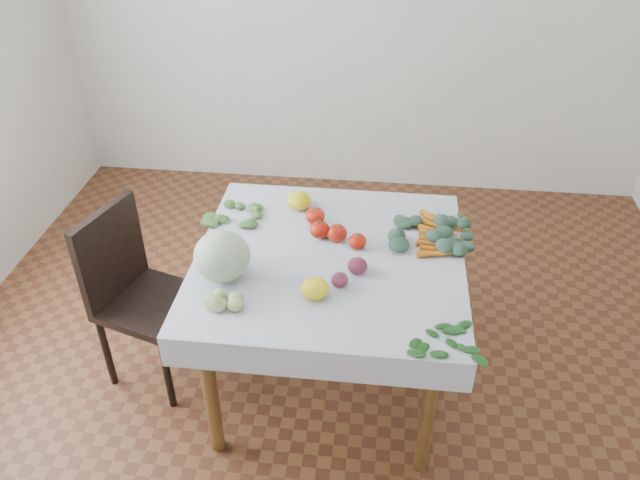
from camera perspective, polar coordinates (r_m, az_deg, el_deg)
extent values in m
plane|color=brown|center=(3.14, 0.76, -12.67)|extent=(4.00, 4.00, 0.00)
cube|color=brown|center=(2.64, 0.88, -1.93)|extent=(1.00, 1.00, 0.04)
cylinder|color=brown|center=(2.65, -9.98, -13.47)|extent=(0.06, 0.06, 0.71)
cylinder|color=brown|center=(2.58, 9.86, -15.16)|extent=(0.06, 0.06, 0.71)
cylinder|color=brown|center=(3.28, -6.06, -2.07)|extent=(0.06, 0.06, 0.71)
cylinder|color=brown|center=(3.22, 9.45, -3.13)|extent=(0.06, 0.06, 0.71)
cube|color=white|center=(2.63, 0.88, -1.53)|extent=(1.12, 1.12, 0.01)
cube|color=black|center=(2.99, -15.15, -5.64)|extent=(0.50, 0.50, 0.04)
cube|color=black|center=(2.96, -18.63, -1.10)|extent=(0.16, 0.39, 0.44)
cylinder|color=black|center=(3.14, -18.91, -9.66)|extent=(0.03, 0.03, 0.41)
cylinder|color=black|center=(2.97, -13.79, -11.81)|extent=(0.03, 0.03, 0.41)
cylinder|color=black|center=(3.32, -15.19, -6.02)|extent=(0.03, 0.03, 0.41)
cylinder|color=black|center=(3.15, -10.19, -7.80)|extent=(0.03, 0.03, 0.41)
ellipsoid|color=#B3C8A7|center=(2.49, -8.94, -1.47)|extent=(0.29, 0.29, 0.20)
ellipsoid|color=#B01A0B|center=(2.70, 1.59, 0.63)|extent=(0.11, 0.11, 0.08)
ellipsoid|color=#B01A0B|center=(2.82, -0.42, 2.23)|extent=(0.10, 0.10, 0.08)
ellipsoid|color=#B01A0B|center=(2.73, -0.04, 0.97)|extent=(0.11, 0.11, 0.08)
ellipsoid|color=#B01A0B|center=(2.66, 3.46, -0.12)|extent=(0.10, 0.10, 0.07)
ellipsoid|color=yellow|center=(2.93, -1.91, 3.65)|extent=(0.15, 0.15, 0.08)
ellipsoid|color=yellow|center=(2.40, -0.45, -4.45)|extent=(0.13, 0.13, 0.08)
ellipsoid|color=#561836|center=(2.52, 3.45, -2.38)|extent=(0.09, 0.09, 0.07)
ellipsoid|color=#561836|center=(2.46, 1.81, -3.65)|extent=(0.07, 0.07, 0.06)
ellipsoid|color=#AECE77|center=(2.39, -9.01, -5.51)|extent=(0.05, 0.05, 0.05)
ellipsoid|color=#AECE77|center=(2.41, -9.46, -5.27)|extent=(0.05, 0.05, 0.05)
ellipsoid|color=#AECE77|center=(2.38, -9.43, -5.79)|extent=(0.05, 0.05, 0.05)
ellipsoid|color=#AECE77|center=(2.41, -8.46, -5.24)|extent=(0.05, 0.05, 0.05)
ellipsoid|color=#AECE77|center=(2.41, -10.38, -5.36)|extent=(0.05, 0.05, 0.05)
ellipsoid|color=#AECE77|center=(2.37, -8.38, -6.00)|extent=(0.05, 0.05, 0.05)
ellipsoid|color=#AECE77|center=(2.44, -9.10, -4.72)|extent=(0.05, 0.05, 0.05)
cone|color=orange|center=(2.89, 11.06, 1.87)|extent=(0.20, 0.14, 0.03)
cone|color=orange|center=(2.86, 11.09, 1.51)|extent=(0.20, 0.12, 0.03)
cone|color=orange|center=(2.83, 11.12, 1.13)|extent=(0.21, 0.11, 0.03)
cone|color=orange|center=(2.80, 11.15, 0.75)|extent=(0.21, 0.09, 0.03)
cone|color=orange|center=(2.78, 11.18, 0.37)|extent=(0.21, 0.08, 0.03)
cone|color=orange|center=(2.75, 11.21, -0.03)|extent=(0.21, 0.06, 0.03)
cone|color=orange|center=(2.72, 11.25, -0.43)|extent=(0.21, 0.04, 0.03)
cone|color=orange|center=(2.69, 11.28, -0.84)|extent=(0.21, 0.04, 0.03)
cone|color=orange|center=(2.67, 11.31, -1.26)|extent=(0.21, 0.06, 0.03)
ellipsoid|color=#35583F|center=(2.75, 10.56, 0.29)|extent=(0.07, 0.07, 0.04)
ellipsoid|color=#35583F|center=(2.77, 9.65, 0.64)|extent=(0.07, 0.07, 0.04)
ellipsoid|color=#35583F|center=(2.73, 9.98, -0.03)|extent=(0.07, 0.07, 0.04)
ellipsoid|color=#35583F|center=(2.78, 10.84, 0.63)|extent=(0.07, 0.07, 0.04)
ellipsoid|color=#35583F|center=(2.75, 8.81, 0.46)|extent=(0.07, 0.07, 0.04)
ellipsoid|color=#35583F|center=(2.73, 11.13, -0.17)|extent=(0.07, 0.07, 0.04)
ellipsoid|color=#35583F|center=(2.81, 9.93, 1.10)|extent=(0.07, 0.07, 0.04)
ellipsoid|color=#35583F|center=(2.70, 8.94, -0.22)|extent=(0.07, 0.07, 0.04)
ellipsoid|color=#35583F|center=(2.77, 12.03, 0.37)|extent=(0.07, 0.07, 0.04)
ellipsoid|color=#35583F|center=(2.79, 8.24, 1.04)|extent=(0.07, 0.07, 0.04)
ellipsoid|color=#35583F|center=(2.68, 10.69, -0.76)|extent=(0.07, 0.07, 0.04)
ellipsoid|color=#35583F|center=(2.83, 11.22, 1.29)|extent=(0.07, 0.07, 0.04)
ellipsoid|color=#35583F|center=(2.72, 7.44, 0.13)|extent=(0.07, 0.07, 0.04)
ellipsoid|color=#35583F|center=(2.73, 12.81, -0.37)|extent=(0.07, 0.07, 0.04)
ellipsoid|color=#35583F|center=(2.84, 8.79, 1.72)|extent=(0.07, 0.07, 0.04)
ellipsoid|color=#35583F|center=(2.65, 9.02, -1.06)|extent=(0.07, 0.07, 0.04)
ellipsoid|color=#1A561A|center=(2.28, 11.77, -9.00)|extent=(0.05, 0.03, 0.01)
ellipsoid|color=#1A561A|center=(2.28, 10.85, -8.77)|extent=(0.05, 0.03, 0.01)
ellipsoid|color=#1A561A|center=(2.26, 11.53, -9.45)|extent=(0.05, 0.03, 0.01)
ellipsoid|color=#1A561A|center=(2.30, 11.81, -8.57)|extent=(0.05, 0.03, 0.01)
ellipsoid|color=#1A561A|center=(2.26, 10.28, -9.13)|extent=(0.05, 0.03, 0.01)
ellipsoid|color=#1A561A|center=(2.27, 12.53, -9.39)|extent=(0.05, 0.03, 0.01)
ellipsoid|color=#1A561A|center=(2.31, 10.78, -8.20)|extent=(0.05, 0.03, 0.01)
ellipsoid|color=#1A561A|center=(2.24, 10.80, -9.86)|extent=(0.05, 0.03, 0.01)
ellipsoid|color=#1A561A|center=(2.30, 12.92, -8.63)|extent=(0.05, 0.03, 0.01)
ellipsoid|color=#1A561A|center=(2.28, 9.43, -8.58)|extent=(0.05, 0.03, 0.01)
ellipsoid|color=#1A561A|center=(2.24, 12.56, -10.13)|extent=(0.05, 0.03, 0.01)
ellipsoid|color=#1A561A|center=(2.33, 11.71, -7.75)|extent=(0.05, 0.03, 0.01)
ellipsoid|color=#1A561A|center=(2.23, 9.34, -9.75)|extent=(0.05, 0.03, 0.01)
ellipsoid|color=#1A561A|center=(2.28, 14.01, -9.29)|extent=(0.05, 0.03, 0.01)
ellipsoid|color=#1A561A|center=(2.32, 9.43, -7.70)|extent=(0.05, 0.03, 0.01)
ellipsoid|color=#507C38|center=(2.90, -7.54, 2.35)|extent=(0.06, 0.06, 0.03)
ellipsoid|color=#507C38|center=(2.92, -8.27, 2.49)|extent=(0.06, 0.06, 0.03)
ellipsoid|color=#507C38|center=(2.88, -7.84, 2.04)|extent=(0.06, 0.06, 0.03)
ellipsoid|color=#507C38|center=(2.92, -7.38, 2.65)|extent=(0.06, 0.06, 0.03)
ellipsoid|color=#507C38|center=(2.90, -8.90, 2.24)|extent=(0.06, 0.06, 0.03)
ellipsoid|color=#507C38|center=(2.87, -6.89, 2.08)|extent=(0.06, 0.06, 0.03)
ellipsoid|color=#507C38|center=(2.95, -8.24, 2.90)|extent=(0.06, 0.06, 0.03)
ellipsoid|color=#507C38|center=(2.86, -8.61, 1.72)|extent=(0.06, 0.06, 0.03)
ellipsoid|color=#507C38|center=(2.92, -6.32, 2.64)|extent=(0.06, 0.06, 0.03)
ellipsoid|color=#507C38|center=(2.94, -9.58, 2.61)|extent=(0.06, 0.06, 0.03)
ellipsoid|color=#507C38|center=(2.83, -7.03, 1.53)|extent=(0.06, 0.06, 0.03)
ellipsoid|color=#507C38|center=(2.97, -7.25, 3.26)|extent=(0.06, 0.06, 0.03)
ellipsoid|color=#507C38|center=(2.87, -9.95, 1.76)|extent=(0.06, 0.06, 0.03)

